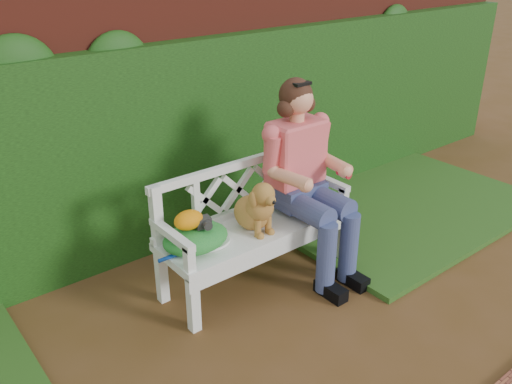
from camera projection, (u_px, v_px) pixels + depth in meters
ground at (263, 364)px, 3.38m from camera, size 60.00×60.00×0.00m
brick_wall at (111, 122)px, 4.25m from camera, size 10.00×0.30×2.20m
ivy_hedge at (127, 160)px, 4.20m from camera, size 10.00×0.18×1.70m
grass_right at (393, 204)px, 5.36m from camera, size 2.60×2.00×0.05m
garden_bench at (256, 253)px, 4.12m from camera, size 1.61×0.67×0.48m
seated_woman at (300, 176)px, 4.12m from camera, size 0.71×0.91×1.54m
dog at (255, 204)px, 3.87m from camera, size 0.39×0.44×0.41m
tennis_racket at (207, 243)px, 3.75m from camera, size 0.63×0.39×0.03m
green_bag at (196, 237)px, 3.69m from camera, size 0.56×0.49×0.16m
camera_item at (203, 222)px, 3.65m from camera, size 0.12×0.10×0.07m
baseball_glove at (189, 220)px, 3.61m from camera, size 0.22×0.17×0.13m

